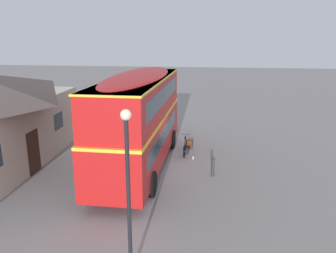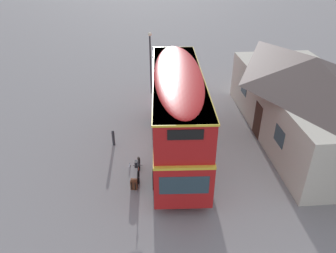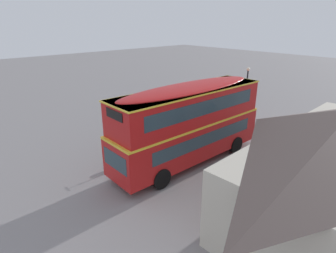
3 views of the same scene
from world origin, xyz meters
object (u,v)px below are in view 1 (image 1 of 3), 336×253
at_px(backpack_on_ground, 190,144).
at_px(kerb_bollard, 213,166).
at_px(water_bottle_clear_plastic, 193,158).
at_px(double_decker_bus, 140,116).
at_px(street_lamp, 128,179).
at_px(touring_bicycle, 185,148).

distance_m(backpack_on_ground, kerb_bollard, 4.13).
height_order(backpack_on_ground, water_bottle_clear_plastic, backpack_on_ground).
bearing_deg(kerb_bollard, double_decker_bus, 78.88).
xyz_separation_m(double_decker_bus, street_lamp, (-8.01, -1.48, 0.27)).
bearing_deg(kerb_bollard, touring_bicycle, 28.40).
distance_m(double_decker_bus, touring_bicycle, 3.77).
bearing_deg(water_bottle_clear_plastic, backpack_on_ground, 10.18).
xyz_separation_m(touring_bicycle, street_lamp, (-10.17, 0.61, 2.54)).
bearing_deg(backpack_on_ground, kerb_bollard, -160.45).
xyz_separation_m(water_bottle_clear_plastic, street_lamp, (-9.43, 1.10, 2.82)).
xyz_separation_m(double_decker_bus, kerb_bollard, (-0.72, -3.65, -2.15)).
xyz_separation_m(double_decker_bus, backpack_on_ground, (3.17, -2.27, -2.35)).
relative_size(backpack_on_ground, kerb_bollard, 0.59).
height_order(touring_bicycle, water_bottle_clear_plastic, touring_bicycle).
bearing_deg(double_decker_bus, touring_bicycle, -44.09).
bearing_deg(street_lamp, backpack_on_ground, -4.04).
bearing_deg(touring_bicycle, water_bottle_clear_plastic, -146.42).
xyz_separation_m(water_bottle_clear_plastic, kerb_bollard, (-2.14, -1.07, 0.40)).
height_order(backpack_on_ground, street_lamp, street_lamp).
distance_m(double_decker_bus, backpack_on_ground, 4.55).
relative_size(double_decker_bus, street_lamp, 2.17).
xyz_separation_m(touring_bicycle, kerb_bollard, (-2.87, -1.55, 0.12)).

